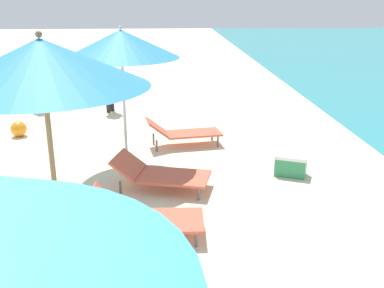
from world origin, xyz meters
TOP-DOWN VIEW (x-y plane):
  - umbrella_second at (-0.44, 2.97)m, footprint 1.90×1.90m
  - lounger_second_shoreside at (0.32, 4.08)m, footprint 1.44×0.69m
  - umbrella_farthest at (-0.08, 6.51)m, footprint 1.93×1.93m
  - lounger_farthest_shoreside at (0.96, 7.65)m, footprint 1.57×0.78m
  - lounger_farthest_inland at (0.52, 5.55)m, footprint 1.63×1.04m
  - person_walking_near at (-0.84, 10.57)m, footprint 0.37×0.42m
  - person_walking_far at (-2.79, 11.00)m, footprint 0.42×0.40m
  - cooler_box at (2.74, 5.98)m, footprint 0.60×0.50m
  - beach_ball at (-2.57, 8.49)m, footprint 0.34×0.34m

SIDE VIEW (x-z plane):
  - beach_ball at x=-2.57m, z-range 0.00..0.34m
  - cooler_box at x=2.74m, z-range 0.00..0.36m
  - lounger_farthest_inland at x=0.52m, z-range 0.00..0.53m
  - lounger_second_shoreside at x=0.32m, z-range -0.04..0.60m
  - lounger_farthest_shoreside at x=0.96m, z-range 0.00..0.59m
  - person_walking_near at x=-0.84m, z-range 0.18..1.83m
  - person_walking_far at x=-2.79m, z-range 0.20..1.99m
  - umbrella_farthest at x=-0.08m, z-range 0.94..3.40m
  - umbrella_second at x=-0.44m, z-range 1.05..3.71m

